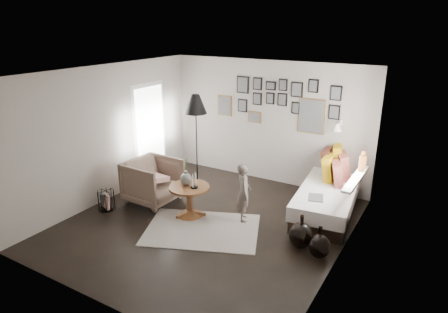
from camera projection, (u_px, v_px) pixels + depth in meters
The scene contains 23 objects.
ground at pixel (207, 224), 6.95m from camera, with size 4.80×4.80×0.00m, color black.
wall_back at pixel (268, 122), 8.48m from camera, with size 4.50×4.50×0.00m, color gray.
wall_front at pixel (92, 210), 4.58m from camera, with size 4.50×4.50×0.00m, color gray.
wall_left at pixel (107, 134), 7.61m from camera, with size 4.80×4.80×0.00m, color gray.
wall_right at pixel (344, 180), 5.44m from camera, with size 4.80×4.80×0.00m, color gray.
ceiling at pixel (205, 73), 6.11m from camera, with size 4.80×4.80×0.00m, color white.
door_left at pixel (150, 132), 8.66m from camera, with size 0.00×2.14×2.14m.
window_right at pixel (358, 173), 6.69m from camera, with size 0.15×1.32×1.30m.
gallery_wall at pixel (281, 103), 8.18m from camera, with size 2.74×0.03×1.08m.
wall_sconce at pixel (337, 127), 7.46m from camera, with size 0.18×0.36×0.16m.
rug at pixel (202, 229), 6.75m from camera, with size 1.88×1.31×0.01m, color silver.
pedestal_table at pixel (190, 202), 7.17m from camera, with size 0.72×0.72×0.57m.
vase at pixel (186, 177), 7.07m from camera, with size 0.21×0.21×0.52m.
candles at pixel (194, 181), 6.97m from camera, with size 0.12×0.12×0.27m.
daybed at pixel (329, 193), 7.33m from camera, with size 1.18×2.32×1.08m.
magazine_on_daybed at pixel (316, 198), 6.77m from camera, with size 0.24×0.33×0.02m, color black.
armchair at pixel (153, 181), 7.68m from camera, with size 0.90×0.93×0.84m, color brown.
armchair_cushion at pixel (156, 178), 7.69m from camera, with size 0.38×0.38×0.10m, color silver.
floor_lamp at pixel (196, 107), 8.07m from camera, with size 0.46×0.46×1.95m.
magazine_basket at pixel (106, 200), 7.43m from camera, with size 0.35×0.35×0.37m.
demijohn_large at pixel (301, 235), 6.16m from camera, with size 0.37×0.37×0.56m.
demijohn_small at pixel (319, 246), 5.91m from camera, with size 0.33×0.33×0.51m.
child at pixel (244, 193), 6.92m from camera, with size 0.39×0.25×1.06m, color #544942.
Camera 1 is at (3.42, -5.17, 3.37)m, focal length 32.00 mm.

